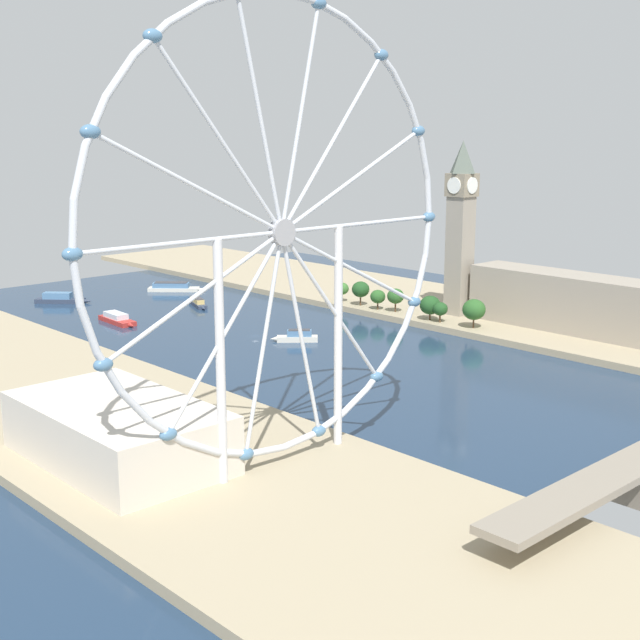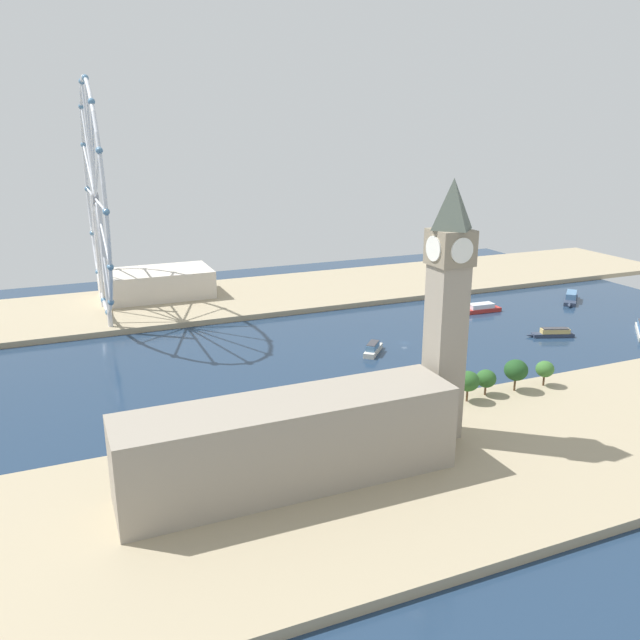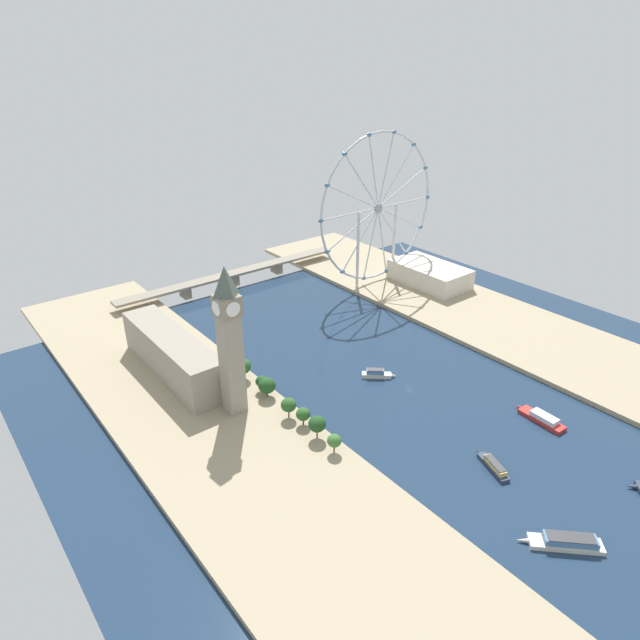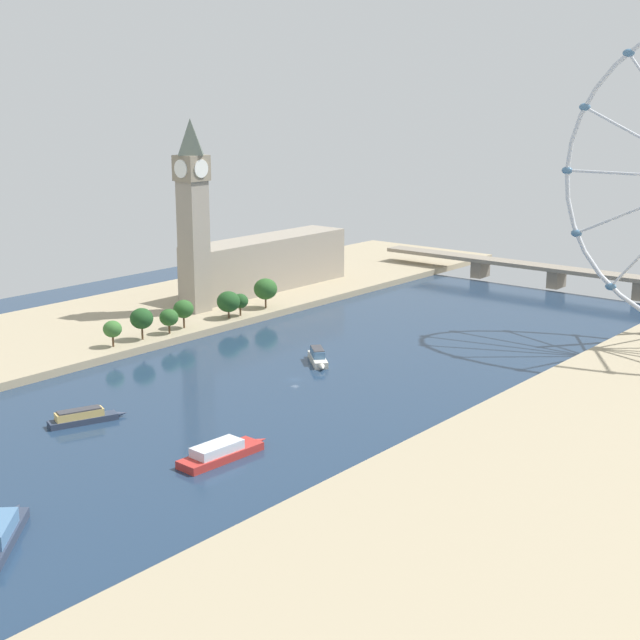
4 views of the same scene
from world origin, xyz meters
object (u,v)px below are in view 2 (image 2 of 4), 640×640
clock_tower (447,308)px  tour_boat_1 (479,309)px  tour_boat_2 (553,333)px  tour_boat_3 (373,348)px  riverside_hall (156,283)px  ferris_wheel (95,200)px  tour_boat_0 (571,298)px  parliament_block (290,442)px

clock_tower → tour_boat_1: (126.99, -109.40, -44.99)m
tour_boat_2 → tour_boat_3: 96.15m
riverside_hall → tour_boat_2: size_ratio=2.72×
clock_tower → ferris_wheel: size_ratio=0.68×
ferris_wheel → tour_boat_0: size_ratio=4.84×
clock_tower → riverside_hall: 233.27m
ferris_wheel → tour_boat_2: (-116.51, -205.52, -63.79)m
tour_boat_2 → tour_boat_3: (13.77, 95.15, 0.25)m
riverside_hall → ferris_wheel: bearing=135.0°
tour_boat_0 → tour_boat_2: bearing=-3.4°
tour_boat_2 → parliament_block: bearing=46.4°
parliament_block → tour_boat_2: parliament_block is taller
riverside_hall → tour_boat_0: 252.39m
riverside_hall → tour_boat_3: (-135.18, -77.90, -8.95)m
riverside_hall → tour_boat_2: 228.52m
riverside_hall → tour_boat_2: bearing=-130.7°
parliament_block → tour_boat_1: bearing=-50.6°
parliament_block → tour_boat_1: parliament_block is taller
clock_tower → tour_boat_1: 173.55m
parliament_block → riverside_hall: parliament_block is taller
parliament_block → ferris_wheel: 209.06m
riverside_hall → parliament_block: bearing=-180.0°
clock_tower → tour_boat_0: size_ratio=3.30×
tour_boat_1 → riverside_hall: bearing=-27.1°
tour_boat_2 → tour_boat_0: bearing=-119.4°
tour_boat_0 → tour_boat_2: (-49.52, 58.75, -0.38)m
riverside_hall → clock_tower: bearing=-165.7°
riverside_hall → tour_boat_0: (-99.43, -231.81, -8.82)m
parliament_block → tour_boat_3: size_ratio=5.33×
ferris_wheel → riverside_hall: ferris_wheel is taller
riverside_hall → tour_boat_0: riverside_hall is taller
ferris_wheel → tour_boat_0: bearing=-104.2°
tour_boat_1 → ferris_wheel: bearing=-14.8°
tour_boat_1 → tour_boat_2: tour_boat_1 is taller
tour_boat_1 → tour_boat_3: (-38.83, 88.52, 0.22)m
ferris_wheel → tour_boat_3: ferris_wheel is taller
tour_boat_1 → tour_boat_2: 53.02m
riverside_hall → tour_boat_3: size_ratio=3.56×
tour_boat_3 → tour_boat_0: bearing=-35.5°
parliament_block → tour_boat_0: size_ratio=3.82×
riverside_hall → tour_boat_1: (-96.35, -166.43, -9.17)m
tour_boat_2 → ferris_wheel: bearing=-9.1°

